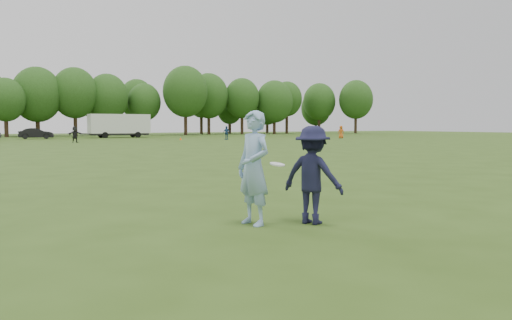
{
  "coord_description": "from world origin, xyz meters",
  "views": [
    {
      "loc": [
        -5.73,
        -7.19,
        1.8
      ],
      "look_at": [
        -0.91,
        1.32,
        1.1
      ],
      "focal_mm": 35.0,
      "sensor_mm": 36.0,
      "label": 1
    }
  ],
  "objects_px": {
    "defender": "(313,175)",
    "player_far_d": "(75,134)",
    "player_far_b": "(226,133)",
    "cargo_trailer": "(119,125)",
    "car_f": "(36,134)",
    "field_cone": "(181,139)",
    "player_far_c": "(341,132)",
    "thrower": "(254,168)"
  },
  "relations": [
    {
      "from": "defender",
      "to": "player_far_d",
      "type": "distance_m",
      "value": 44.47
    },
    {
      "from": "defender",
      "to": "player_far_b",
      "type": "distance_m",
      "value": 50.38
    },
    {
      "from": "player_far_d",
      "to": "cargo_trailer",
      "type": "height_order",
      "value": "cargo_trailer"
    },
    {
      "from": "car_f",
      "to": "defender",
      "type": "bearing_deg",
      "value": -177.76
    },
    {
      "from": "player_far_b",
      "to": "cargo_trailer",
      "type": "xyz_separation_m",
      "value": [
        -8.75,
        15.32,
        0.97
      ]
    },
    {
      "from": "cargo_trailer",
      "to": "player_far_d",
      "type": "bearing_deg",
      "value": -117.13
    },
    {
      "from": "car_f",
      "to": "field_cone",
      "type": "height_order",
      "value": "car_f"
    },
    {
      "from": "player_far_c",
      "to": "player_far_d",
      "type": "distance_m",
      "value": 32.67
    },
    {
      "from": "player_far_c",
      "to": "cargo_trailer",
      "type": "height_order",
      "value": "cargo_trailer"
    },
    {
      "from": "player_far_b",
      "to": "thrower",
      "type": "bearing_deg",
      "value": -57.76
    },
    {
      "from": "player_far_b",
      "to": "player_far_d",
      "type": "height_order",
      "value": "player_far_d"
    },
    {
      "from": "player_far_d",
      "to": "field_cone",
      "type": "height_order",
      "value": "player_far_d"
    },
    {
      "from": "player_far_c",
      "to": "player_far_d",
      "type": "bearing_deg",
      "value": 22.03
    },
    {
      "from": "player_far_d",
      "to": "cargo_trailer",
      "type": "distance_m",
      "value": 18.98
    },
    {
      "from": "player_far_b",
      "to": "player_far_d",
      "type": "relative_size",
      "value": 0.99
    },
    {
      "from": "player_far_d",
      "to": "player_far_c",
      "type": "bearing_deg",
      "value": -9.55
    },
    {
      "from": "player_far_b",
      "to": "field_cone",
      "type": "bearing_deg",
      "value": -138.22
    },
    {
      "from": "player_far_d",
      "to": "cargo_trailer",
      "type": "xyz_separation_m",
      "value": [
        8.64,
        16.87,
        0.96
      ]
    },
    {
      "from": "thrower",
      "to": "cargo_trailer",
      "type": "xyz_separation_m",
      "value": [
        13.02,
        60.79,
        0.75
      ]
    },
    {
      "from": "player_far_c",
      "to": "player_far_d",
      "type": "height_order",
      "value": "player_far_c"
    },
    {
      "from": "thrower",
      "to": "player_far_b",
      "type": "bearing_deg",
      "value": 143.73
    },
    {
      "from": "field_cone",
      "to": "player_far_b",
      "type": "bearing_deg",
      "value": -16.05
    },
    {
      "from": "player_far_c",
      "to": "player_far_d",
      "type": "xyz_separation_m",
      "value": [
        -32.65,
        0.95,
        -0.02
      ]
    },
    {
      "from": "car_f",
      "to": "cargo_trailer",
      "type": "height_order",
      "value": "cargo_trailer"
    },
    {
      "from": "player_far_d",
      "to": "field_cone",
      "type": "relative_size",
      "value": 5.4
    },
    {
      "from": "defender",
      "to": "cargo_trailer",
      "type": "height_order",
      "value": "cargo_trailer"
    },
    {
      "from": "cargo_trailer",
      "to": "field_cone",
      "type": "bearing_deg",
      "value": -75.54
    },
    {
      "from": "car_f",
      "to": "field_cone",
      "type": "bearing_deg",
      "value": -128.49
    },
    {
      "from": "defender",
      "to": "player_far_d",
      "type": "xyz_separation_m",
      "value": [
        3.39,
        44.34,
        -0.08
      ]
    },
    {
      "from": "field_cone",
      "to": "player_far_d",
      "type": "bearing_deg",
      "value": -166.03
    },
    {
      "from": "player_far_d",
      "to": "car_f",
      "type": "relative_size",
      "value": 0.4
    },
    {
      "from": "player_far_b",
      "to": "cargo_trailer",
      "type": "bearing_deg",
      "value": 177.57
    },
    {
      "from": "thrower",
      "to": "field_cone",
      "type": "bearing_deg",
      "value": 149.87
    },
    {
      "from": "thrower",
      "to": "player_far_c",
      "type": "bearing_deg",
      "value": 128.57
    },
    {
      "from": "player_far_c",
      "to": "car_f",
      "type": "bearing_deg",
      "value": -2.18
    },
    {
      "from": "thrower",
      "to": "field_cone",
      "type": "height_order",
      "value": "thrower"
    },
    {
      "from": "defender",
      "to": "cargo_trailer",
      "type": "bearing_deg",
      "value": -39.75
    },
    {
      "from": "thrower",
      "to": "defender",
      "type": "xyz_separation_m",
      "value": [
        0.99,
        -0.42,
        -0.14
      ]
    },
    {
      "from": "cargo_trailer",
      "to": "player_far_c",
      "type": "bearing_deg",
      "value": -36.59
    },
    {
      "from": "player_far_c",
      "to": "field_cone",
      "type": "relative_size",
      "value": 5.51
    },
    {
      "from": "field_cone",
      "to": "thrower",
      "type": "bearing_deg",
      "value": -109.46
    },
    {
      "from": "player_far_c",
      "to": "field_cone",
      "type": "height_order",
      "value": "player_far_c"
    }
  ]
}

